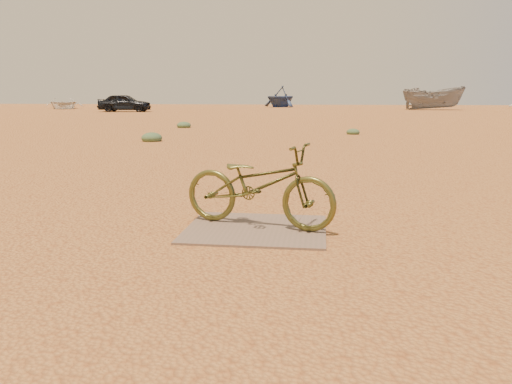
# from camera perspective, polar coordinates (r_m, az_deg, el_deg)

# --- Properties ---
(ground) EXTENTS (120.00, 120.00, 0.00)m
(ground) POSITION_cam_1_polar(r_m,az_deg,el_deg) (5.61, -1.84, -3.19)
(ground) COLOR #BA7E41
(ground) RESTS_ON ground
(plywood_board) EXTENTS (1.44, 1.26, 0.02)m
(plywood_board) POSITION_cam_1_polar(r_m,az_deg,el_deg) (5.20, 0.00, -4.23)
(plywood_board) COLOR brown
(plywood_board) RESTS_ON ground
(bicycle) EXTENTS (1.77, 1.01, 0.88)m
(bicycle) POSITION_cam_1_polar(r_m,az_deg,el_deg) (5.19, 0.32, 0.84)
(bicycle) COLOR #505121
(bicycle) RESTS_ON plywood_board
(car) EXTENTS (4.17, 1.98, 1.38)m
(car) POSITION_cam_1_polar(r_m,az_deg,el_deg) (40.87, -14.78, 9.83)
(car) COLOR black
(car) RESTS_ON ground
(boat_near_left) EXTENTS (5.24, 5.93, 1.02)m
(boat_near_left) POSITION_cam_1_polar(r_m,az_deg,el_deg) (50.77, -21.19, 9.44)
(boat_near_left) COLOR silver
(boat_near_left) RESTS_ON ground
(boat_far_left) EXTENTS (5.36, 5.52, 2.22)m
(boat_far_left) POSITION_cam_1_polar(r_m,az_deg,el_deg) (53.16, 2.82, 10.86)
(boat_far_left) COLOR navy
(boat_far_left) RESTS_ON ground
(boat_mid_right) EXTENTS (5.30, 2.17, 2.02)m
(boat_mid_right) POSITION_cam_1_polar(r_m,az_deg,el_deg) (46.81, 19.61, 10.08)
(boat_mid_right) COLOR gray
(boat_mid_right) RESTS_ON ground
(kale_a) EXTENTS (0.61, 0.61, 0.34)m
(kale_a) POSITION_cam_1_polar(r_m,az_deg,el_deg) (15.26, -11.81, 5.71)
(kale_a) COLOR #56754C
(kale_a) RESTS_ON ground
(kale_b) EXTENTS (0.46, 0.46, 0.25)m
(kale_b) POSITION_cam_1_polar(r_m,az_deg,el_deg) (17.84, 11.02, 6.50)
(kale_b) COLOR #56754C
(kale_b) RESTS_ON ground
(kale_c) EXTENTS (0.59, 0.59, 0.32)m
(kale_c) POSITION_cam_1_polar(r_m,az_deg,el_deg) (21.14, -8.24, 7.29)
(kale_c) COLOR #56754C
(kale_c) RESTS_ON ground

